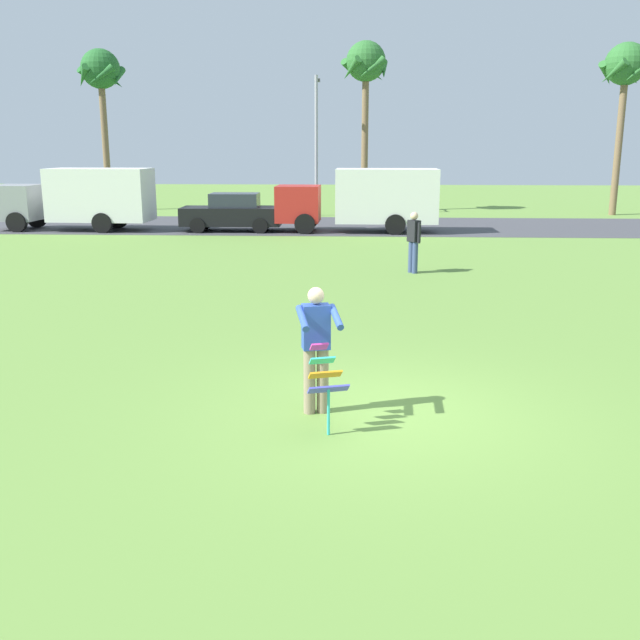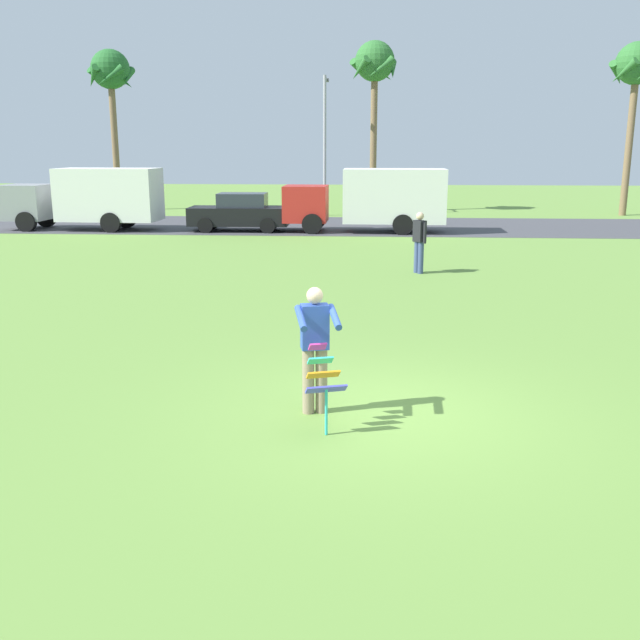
{
  "view_description": "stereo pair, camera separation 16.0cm",
  "coord_description": "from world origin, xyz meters",
  "px_view_note": "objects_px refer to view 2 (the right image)",
  "views": [
    {
      "loc": [
        -0.38,
        -9.23,
        3.52
      ],
      "look_at": [
        -0.92,
        0.96,
        1.05
      ],
      "focal_mm": 40.39,
      "sensor_mm": 36.0,
      "label": 1
    },
    {
      "loc": [
        -0.22,
        -9.22,
        3.52
      ],
      "look_at": [
        -0.92,
        0.96,
        1.05
      ],
      "focal_mm": 40.39,
      "sensor_mm": 36.0,
      "label": 2
    }
  ],
  "objects_px": {
    "parked_truck_red_cab": "(374,198)",
    "person_walker_far": "(419,240)",
    "kite_held": "(323,377)",
    "streetlight_pole": "(325,137)",
    "person_kite_flyer": "(315,345)",
    "palm_tree_left_near": "(111,76)",
    "palm_tree_centre_far": "(636,71)",
    "parked_car_black": "(240,213)",
    "parked_truck_grey_van": "(91,197)",
    "palm_tree_right_near": "(375,69)"
  },
  "relations": [
    {
      "from": "kite_held",
      "to": "palm_tree_right_near",
      "type": "distance_m",
      "value": 32.46
    },
    {
      "from": "palm_tree_right_near",
      "to": "palm_tree_centre_far",
      "type": "distance_m",
      "value": 13.16
    },
    {
      "from": "parked_truck_grey_van",
      "to": "kite_held",
      "type": "bearing_deg",
      "value": -62.44
    },
    {
      "from": "person_kite_flyer",
      "to": "palm_tree_left_near",
      "type": "relative_size",
      "value": 0.2
    },
    {
      "from": "kite_held",
      "to": "person_walker_far",
      "type": "relative_size",
      "value": 0.62
    },
    {
      "from": "parked_truck_grey_van",
      "to": "streetlight_pole",
      "type": "xyz_separation_m",
      "value": [
        9.6,
        7.46,
        2.59
      ]
    },
    {
      "from": "parked_truck_red_cab",
      "to": "palm_tree_centre_far",
      "type": "height_order",
      "value": "palm_tree_centre_far"
    },
    {
      "from": "person_kite_flyer",
      "to": "parked_truck_red_cab",
      "type": "height_order",
      "value": "parked_truck_red_cab"
    },
    {
      "from": "palm_tree_centre_far",
      "to": "palm_tree_right_near",
      "type": "bearing_deg",
      "value": 174.16
    },
    {
      "from": "kite_held",
      "to": "parked_car_black",
      "type": "bearing_deg",
      "value": 102.78
    },
    {
      "from": "streetlight_pole",
      "to": "parked_truck_grey_van",
      "type": "bearing_deg",
      "value": -142.14
    },
    {
      "from": "person_kite_flyer",
      "to": "palm_tree_centre_far",
      "type": "height_order",
      "value": "palm_tree_centre_far"
    },
    {
      "from": "parked_car_black",
      "to": "palm_tree_left_near",
      "type": "height_order",
      "value": "palm_tree_left_near"
    },
    {
      "from": "parked_truck_red_cab",
      "to": "streetlight_pole",
      "type": "distance_m",
      "value": 8.29
    },
    {
      "from": "palm_tree_left_near",
      "to": "parked_truck_grey_van",
      "type": "bearing_deg",
      "value": -77.13
    },
    {
      "from": "parked_truck_grey_van",
      "to": "palm_tree_right_near",
      "type": "height_order",
      "value": "palm_tree_right_near"
    },
    {
      "from": "parked_truck_grey_van",
      "to": "parked_truck_red_cab",
      "type": "distance_m",
      "value": 12.14
    },
    {
      "from": "kite_held",
      "to": "parked_truck_grey_van",
      "type": "relative_size",
      "value": 0.16
    },
    {
      "from": "palm_tree_left_near",
      "to": "person_walker_far",
      "type": "bearing_deg",
      "value": -51.8
    },
    {
      "from": "person_walker_far",
      "to": "palm_tree_left_near",
      "type": "bearing_deg",
      "value": 128.2
    },
    {
      "from": "kite_held",
      "to": "palm_tree_centre_far",
      "type": "height_order",
      "value": "palm_tree_centre_far"
    },
    {
      "from": "palm_tree_left_near",
      "to": "streetlight_pole",
      "type": "xyz_separation_m",
      "value": [
        11.84,
        -2.35,
        -3.23
      ]
    },
    {
      "from": "palm_tree_right_near",
      "to": "streetlight_pole",
      "type": "relative_size",
      "value": 1.28
    },
    {
      "from": "parked_car_black",
      "to": "person_walker_far",
      "type": "relative_size",
      "value": 2.45
    },
    {
      "from": "person_kite_flyer",
      "to": "parked_car_black",
      "type": "distance_m",
      "value": 21.82
    },
    {
      "from": "streetlight_pole",
      "to": "person_kite_flyer",
      "type": "bearing_deg",
      "value": -86.67
    },
    {
      "from": "streetlight_pole",
      "to": "palm_tree_centre_far",
      "type": "bearing_deg",
      "value": 3.88
    },
    {
      "from": "kite_held",
      "to": "person_kite_flyer",
      "type": "bearing_deg",
      "value": 103.96
    },
    {
      "from": "person_kite_flyer",
      "to": "person_walker_far",
      "type": "relative_size",
      "value": 1.0
    },
    {
      "from": "palm_tree_right_near",
      "to": "parked_truck_grey_van",
      "type": "bearing_deg",
      "value": -140.82
    },
    {
      "from": "parked_car_black",
      "to": "streetlight_pole",
      "type": "height_order",
      "value": "streetlight_pole"
    },
    {
      "from": "parked_truck_red_cab",
      "to": "person_walker_far",
      "type": "bearing_deg",
      "value": -82.98
    },
    {
      "from": "parked_truck_red_cab",
      "to": "streetlight_pole",
      "type": "xyz_separation_m",
      "value": [
        -2.54,
        7.46,
        2.59
      ]
    },
    {
      "from": "palm_tree_right_near",
      "to": "parked_truck_red_cab",
      "type": "bearing_deg",
      "value": -89.74
    },
    {
      "from": "person_walker_far",
      "to": "palm_tree_right_near",
      "type": "bearing_deg",
      "value": 93.68
    },
    {
      "from": "parked_truck_grey_van",
      "to": "palm_tree_centre_far",
      "type": "height_order",
      "value": "palm_tree_centre_far"
    },
    {
      "from": "parked_car_black",
      "to": "palm_tree_left_near",
      "type": "xyz_separation_m",
      "value": [
        -8.7,
        9.81,
        6.45
      ]
    },
    {
      "from": "parked_car_black",
      "to": "parked_truck_grey_van",
      "type": "bearing_deg",
      "value": 180.0
    },
    {
      "from": "parked_car_black",
      "to": "palm_tree_right_near",
      "type": "xyz_separation_m",
      "value": [
        5.64,
        9.86,
        6.74
      ]
    },
    {
      "from": "palm_tree_left_near",
      "to": "streetlight_pole",
      "type": "distance_m",
      "value": 12.5
    },
    {
      "from": "parked_truck_red_cab",
      "to": "person_walker_far",
      "type": "distance_m",
      "value": 10.12
    },
    {
      "from": "parked_truck_red_cab",
      "to": "parked_car_black",
      "type": "bearing_deg",
      "value": 180.0
    },
    {
      "from": "parked_car_black",
      "to": "streetlight_pole",
      "type": "relative_size",
      "value": 0.6
    },
    {
      "from": "person_kite_flyer",
      "to": "parked_truck_red_cab",
      "type": "distance_m",
      "value": 21.31
    },
    {
      "from": "parked_truck_red_cab",
      "to": "palm_tree_centre_far",
      "type": "relative_size",
      "value": 0.78
    },
    {
      "from": "palm_tree_centre_far",
      "to": "person_walker_far",
      "type": "xyz_separation_m",
      "value": [
        -11.8,
        -18.55,
        -6.26
      ]
    },
    {
      "from": "person_kite_flyer",
      "to": "parked_truck_grey_van",
      "type": "relative_size",
      "value": 0.26
    },
    {
      "from": "kite_held",
      "to": "streetlight_pole",
      "type": "xyz_separation_m",
      "value": [
        -1.82,
        29.34,
        3.29
      ]
    },
    {
      "from": "parked_truck_red_cab",
      "to": "palm_tree_right_near",
      "type": "xyz_separation_m",
      "value": [
        -0.04,
        9.86,
        6.1
      ]
    },
    {
      "from": "kite_held",
      "to": "parked_truck_red_cab",
      "type": "distance_m",
      "value": 21.9
    }
  ]
}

